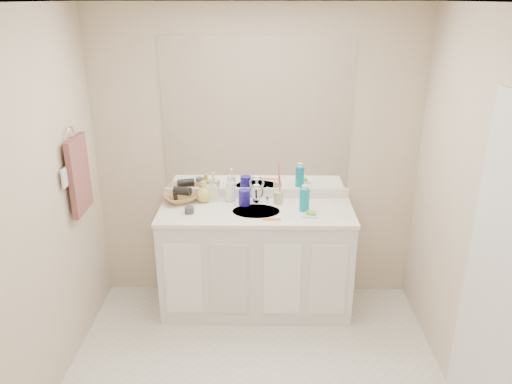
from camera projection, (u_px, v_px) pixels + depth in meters
name	position (u px, v px, depth m)	size (l,w,h in m)	color
ceiling	(253.00, 2.00, 2.37)	(2.60, 2.60, 0.02)	white
wall_back	(257.00, 160.00, 4.02)	(2.60, 0.02, 2.40)	beige
wall_left	(24.00, 229.00, 2.82)	(0.02, 2.60, 2.40)	beige
wall_right	(486.00, 232.00, 2.79)	(0.02, 2.60, 2.40)	beige
vanity_cabinet	(256.00, 261.00, 4.04)	(1.50, 0.55, 0.85)	silver
countertop	(256.00, 212.00, 3.88)	(1.52, 0.57, 0.03)	white
backsplash	(257.00, 193.00, 4.10)	(1.52, 0.03, 0.08)	white
sink_basin	(256.00, 212.00, 3.86)	(0.37, 0.37, 0.02)	beige
faucet	(256.00, 196.00, 4.01)	(0.02, 0.02, 0.11)	silver
mirror	(257.00, 116.00, 3.88)	(1.48, 0.01, 1.20)	white
blue_mug	(244.00, 197.00, 3.95)	(0.09, 0.09, 0.13)	navy
tan_cup	(278.00, 198.00, 3.98)	(0.07, 0.07, 0.10)	#BFB087
toothbrush	(280.00, 186.00, 3.95)	(0.01, 0.01, 0.21)	#E43C63
mouthwash_bottle	(304.00, 200.00, 3.83)	(0.08, 0.08, 0.18)	#0C889A
soap_dish	(311.00, 215.00, 3.77)	(0.11, 0.09, 0.01)	silver
green_soap	(311.00, 213.00, 3.76)	(0.06, 0.05, 0.02)	#6EC530
orange_comb	(272.00, 219.00, 3.71)	(0.14, 0.03, 0.01)	orange
dark_jar	(189.00, 210.00, 3.81)	(0.07, 0.07, 0.05)	#393940
soap_bottle_white	(230.00, 188.00, 4.01)	(0.08, 0.08, 0.22)	white
soap_bottle_cream	(211.00, 189.00, 4.03)	(0.09, 0.09, 0.19)	beige
soap_bottle_yellow	(204.00, 192.00, 4.01)	(0.13, 0.13, 0.17)	#D5BA52
wicker_basket	(180.00, 198.00, 4.03)	(0.26, 0.26, 0.06)	#A07140
hair_dryer	(182.00, 191.00, 4.01)	(0.07, 0.07, 0.14)	black
towel_ring	(71.00, 134.00, 3.42)	(0.11, 0.11, 0.01)	silver
hand_towel	(79.00, 175.00, 3.52)	(0.04, 0.32, 0.55)	brown
switch_plate	(65.00, 178.00, 3.32)	(0.01, 0.09, 0.13)	white
door	(501.00, 292.00, 2.58)	(0.02, 0.82, 2.00)	silver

